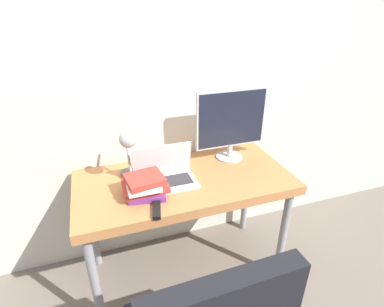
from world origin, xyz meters
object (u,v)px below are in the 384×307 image
(monitor, at_px, (231,122))
(book_stack, at_px, (145,186))
(laptop, at_px, (165,175))
(desk_lamp, at_px, (128,146))

(monitor, height_order, book_stack, monitor)
(book_stack, bearing_deg, laptop, 34.91)
(laptop, xyz_separation_m, book_stack, (-0.14, -0.10, 0.01))
(laptop, relative_size, book_stack, 1.43)
(laptop, height_order, book_stack, laptop)
(desk_lamp, distance_m, book_stack, 0.24)
(desk_lamp, bearing_deg, monitor, 8.87)
(laptop, relative_size, monitor, 0.73)
(laptop, height_order, monitor, monitor)
(monitor, distance_m, book_stack, 0.71)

